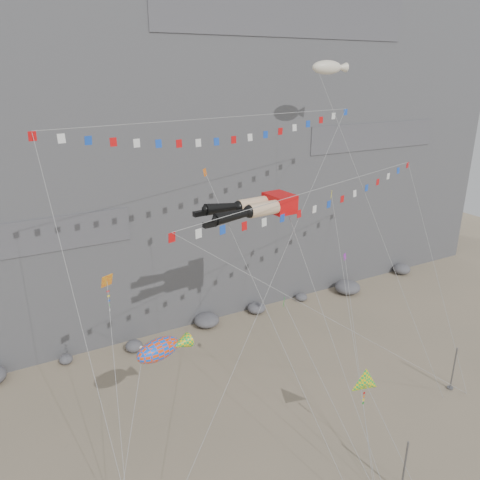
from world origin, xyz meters
The scene contains 16 objects.
ground centered at (0.00, 0.00, 0.00)m, with size 120.00×120.00×0.00m, color gray.
cliff centered at (0.00, 32.00, 25.00)m, with size 80.00×28.00×50.00m, color slate.
talus_boulders centered at (0.00, 17.00, 0.60)m, with size 60.00×3.00×1.20m, color slate, non-canonical shape.
anchor_pole_center centered at (2.12, -7.51, 2.00)m, with size 0.12×0.12×4.00m, color slate.
anchor_pole_right centered at (13.54, -2.07, 1.97)m, with size 0.12×0.12×3.94m, color slate.
legs_kite centered at (-1.17, 5.20, 15.91)m, with size 7.66×14.48×20.64m.
flag_banner_upper centered at (-1.65, 9.02, 21.76)m, with size 26.59×16.38×28.48m.
flag_banner_lower centered at (4.14, 4.50, 16.85)m, with size 27.02×12.19×21.06m.
harlequin_kite centered at (-12.12, 4.52, 12.80)m, with size 2.93×10.01×15.88m.
fish_windsock centered at (-9.80, 2.58, 8.36)m, with size 7.33×6.94×11.33m.
delta_kite centered at (2.11, -3.65, 5.66)m, with size 2.18×5.25×7.59m.
blimp_windsock centered at (10.40, 12.74, 25.22)m, with size 4.07×16.21×29.64m.
small_kite_a centered at (-3.85, 7.49, 17.83)m, with size 3.38×15.61×23.65m.
small_kite_b centered at (7.32, 5.01, 10.32)m, with size 7.28×12.37×17.03m.
small_kite_c centered at (-0.72, 1.83, 9.64)m, with size 1.73×10.43×13.83m.
small_kite_d centered at (7.16, 7.01, 15.12)m, with size 6.69×14.04×21.19m.
Camera 1 is at (-17.39, -22.24, 24.92)m, focal length 35.00 mm.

